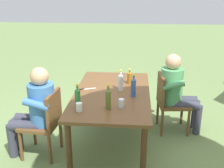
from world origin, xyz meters
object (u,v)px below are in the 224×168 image
(bottle_amber, at_px, (129,77))
(bottle_blue, at_px, (133,87))
(table_knife, at_px, (86,89))
(dining_table, at_px, (112,98))
(person_in_white_shirt, at_px, (36,108))
(bottle_olive, at_px, (108,98))
(chair_near_right, at_px, (46,121))
(bottle_green, at_px, (78,97))
(chair_far_left, at_px, (168,100))
(bottle_clear, at_px, (121,82))
(person_in_plaid_shirt, at_px, (177,89))
(cup_glass, at_px, (121,103))
(cup_white, at_px, (79,107))

(bottle_amber, distance_m, bottle_blue, 0.48)
(table_knife, bearing_deg, dining_table, 76.28)
(dining_table, distance_m, person_in_white_shirt, 0.99)
(bottle_olive, bearing_deg, chair_near_right, -97.48)
(bottle_blue, relative_size, bottle_green, 1.04)
(bottle_olive, bearing_deg, bottle_blue, 144.38)
(chair_far_left, bearing_deg, bottle_clear, -67.14)
(person_in_plaid_shirt, bearing_deg, bottle_amber, -87.66)
(chair_near_right, xyz_separation_m, bottle_clear, (-0.50, 0.91, 0.37))
(person_in_plaid_shirt, relative_size, bottle_amber, 5.34)
(chair_near_right, xyz_separation_m, cup_glass, (0.06, 0.95, 0.30))
(bottle_clear, bearing_deg, dining_table, -48.50)
(person_in_white_shirt, height_order, person_in_plaid_shirt, same)
(cup_glass, distance_m, table_knife, 0.75)
(table_knife, bearing_deg, chair_near_right, -41.11)
(dining_table, height_order, cup_glass, cup_glass)
(person_in_white_shirt, bearing_deg, cup_glass, 86.57)
(chair_near_right, distance_m, bottle_olive, 0.88)
(dining_table, height_order, chair_near_right, chair_near_right)
(dining_table, xyz_separation_m, chair_far_left, (-0.39, 0.80, -0.17))
(chair_far_left, distance_m, person_in_plaid_shirt, 0.20)
(chair_far_left, bearing_deg, person_in_white_shirt, -65.36)
(bottle_green, bearing_deg, bottle_clear, 141.84)
(bottle_olive, xyz_separation_m, bottle_green, (-0.01, -0.35, -0.01))
(person_in_white_shirt, height_order, bottle_blue, person_in_white_shirt)
(bottle_blue, distance_m, cup_glass, 0.38)
(bottle_clear, bearing_deg, cup_white, -31.58)
(bottle_clear, height_order, bottle_blue, bottle_blue)
(person_in_plaid_shirt, bearing_deg, person_in_white_shirt, -66.47)
(bottle_blue, bearing_deg, dining_table, -110.47)
(bottle_olive, height_order, bottle_amber, bottle_olive)
(bottle_blue, relative_size, table_knife, 1.30)
(bottle_clear, xyz_separation_m, cup_white, (0.70, -0.43, -0.07))
(chair_far_left, bearing_deg, bottle_blue, -46.32)
(person_in_white_shirt, bearing_deg, table_knife, 131.99)
(chair_far_left, relative_size, bottle_green, 2.99)
(chair_far_left, bearing_deg, bottle_green, -52.58)
(chair_far_left, relative_size, cup_white, 8.55)
(chair_near_right, relative_size, cup_white, 8.55)
(person_in_plaid_shirt, xyz_separation_m, cup_glass, (0.85, -0.76, 0.13))
(bottle_amber, bearing_deg, chair_far_left, 91.99)
(table_knife, bearing_deg, chair_far_left, 104.29)
(bottle_olive, bearing_deg, bottle_amber, 165.52)
(bottle_amber, bearing_deg, person_in_white_shirt, -55.96)
(bottle_amber, bearing_deg, bottle_clear, -22.44)
(dining_table, height_order, bottle_green, bottle_green)
(chair_near_right, relative_size, person_in_white_shirt, 0.74)
(table_knife, bearing_deg, person_in_plaid_shirt, 103.45)
(bottle_clear, distance_m, table_knife, 0.49)
(bottle_olive, distance_m, bottle_amber, 0.90)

